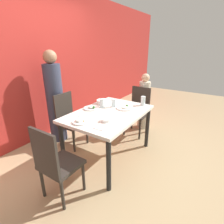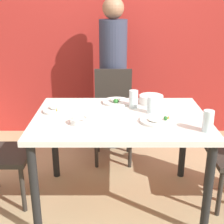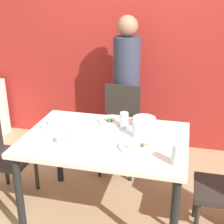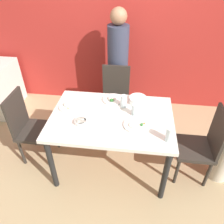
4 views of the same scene
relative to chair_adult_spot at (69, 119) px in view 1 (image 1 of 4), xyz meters
name	(u,v)px [view 1 (image 1 of 4)]	position (x,y,z in m)	size (l,w,h in m)	color
ground_plane	(109,156)	(0.05, -0.79, -0.48)	(10.00, 10.00, 0.00)	tan
wall_back	(39,64)	(0.05, 0.69, 0.87)	(10.00, 0.06, 2.70)	#A82823
dining_table	(109,118)	(0.05, -0.79, 0.18)	(1.30, 0.89, 0.75)	silver
chair_adult_spot	(69,119)	(0.00, 0.00, 0.00)	(0.40, 0.40, 0.91)	#2D2823
chair_child_spot	(138,110)	(1.04, -0.81, 0.00)	(0.40, 0.40, 0.91)	#2D2823
chair_empty_left	(56,163)	(-0.94, -0.76, 0.00)	(0.40, 0.40, 0.91)	#2D2823
person_adult	(55,101)	(0.00, 0.31, 0.27)	(0.29, 0.29, 1.60)	#33384C
person_child	(144,103)	(1.32, -0.81, 0.06)	(0.22, 0.22, 1.15)	beige
bowl_curry	(103,102)	(0.32, -0.49, 0.31)	(0.20, 0.20, 0.07)	white
plate_rice_adult	(125,108)	(0.32, -0.91, 0.28)	(0.26, 0.26, 0.05)	white
plate_rice_child	(80,122)	(-0.45, -0.69, 0.28)	(0.21, 0.21, 0.05)	white
plate_noodles	(91,108)	(0.03, -0.48, 0.28)	(0.24, 0.24, 0.06)	white
bowl_rice_small	(106,120)	(-0.24, -0.94, 0.29)	(0.13, 0.13, 0.04)	white
glass_water_tall	(102,103)	(0.16, -0.59, 0.34)	(0.07, 0.07, 0.14)	silver
glass_water_short	(143,101)	(0.62, -1.08, 0.34)	(0.07, 0.07, 0.15)	silver
glass_water_center	(114,103)	(0.29, -0.72, 0.33)	(0.07, 0.07, 0.13)	silver
napkin_folded	(101,127)	(-0.42, -0.99, 0.27)	(0.14, 0.14, 0.01)	white
fork_steel	(81,114)	(-0.22, -0.51, 0.27)	(0.18, 0.08, 0.01)	silver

